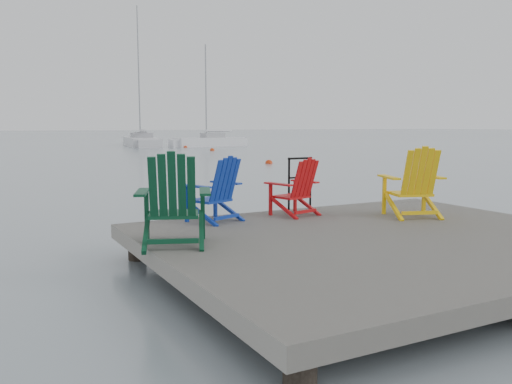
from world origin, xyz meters
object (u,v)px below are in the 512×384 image
chair_blue (216,189)px  chair_yellow (414,182)px  sailboat_far (210,143)px  buoy_d (185,148)px  buoy_c (212,150)px  chair_green (173,200)px  buoy_a (269,163)px  handrail (300,178)px  chair_red (296,187)px  sailboat_mid (141,142)px  sailboat_near (141,141)px

chair_blue → chair_yellow: 3.12m
sailboat_far → buoy_d: bearing=106.9°
sailboat_far → buoy_c: sailboat_far is taller
chair_green → buoy_a: chair_green is taller
buoy_c → chair_blue: bearing=-113.2°
buoy_d → chair_yellow: bearing=-105.3°
handrail → chair_green: (-2.90, -1.75, 0.02)m
sailboat_far → buoy_c: (-2.92, -7.30, -0.36)m
chair_green → buoy_d: chair_green is taller
handrail → sailboat_far: 40.46m
chair_red → sailboat_mid: bearing=62.9°
chair_red → buoy_c: size_ratio=2.47×
chair_yellow → buoy_a: chair_yellow is taller
handrail → buoy_a: bearing=62.4°
buoy_d → handrail: bearing=-107.5°
chair_blue → sailboat_far: 41.56m
sailboat_near → sailboat_mid: bearing=-92.7°
sailboat_mid → buoy_d: size_ratio=39.94×
chair_yellow → sailboat_near: bearing=98.8°
handrail → sailboat_mid: 42.82m
chair_red → buoy_d: size_ratio=2.79×
buoy_a → sailboat_mid: bearing=88.4°
chair_yellow → buoy_d: 39.50m
buoy_c → buoy_d: size_ratio=1.13×
handrail → chair_red: chair_red is taller
sailboat_far → buoy_c: bearing=150.9°
chair_green → chair_red: (2.48, 1.19, -0.10)m
chair_yellow → sailboat_mid: size_ratio=0.08×
chair_red → sailboat_near: size_ratio=0.09×
buoy_a → buoy_c: (3.05, 14.36, 0.00)m
chair_blue → sailboat_near: bearing=53.5°
chair_red → chair_yellow: bearing=-47.1°
chair_blue → sailboat_near: size_ratio=0.10×
sailboat_mid → buoy_a: sailboat_mid is taller
handrail → buoy_d: bearing=72.5°
sailboat_far → buoy_a: sailboat_far is taller
chair_red → sailboat_near: sailboat_near is taller
chair_green → chair_yellow: size_ratio=1.02×
sailboat_far → buoy_a: 22.47m
sailboat_near → buoy_d: size_ratio=31.14×
sailboat_near → sailboat_far: bearing=-51.6°
chair_yellow → buoy_c: (10.35, 32.07, -1.05)m
chair_blue → sailboat_near: sailboat_near is taller
chair_red → handrail: bearing=38.7°
buoy_d → chair_blue: bearing=-109.8°
chair_blue → buoy_c: 33.71m
buoy_c → buoy_d: (0.07, 6.02, 0.00)m
chair_blue → chair_yellow: (2.92, -1.09, 0.06)m
sailboat_mid → sailboat_far: 6.59m
chair_red → sailboat_far: (14.82, 38.37, -0.60)m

